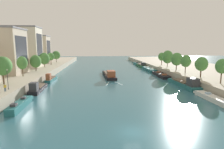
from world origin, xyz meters
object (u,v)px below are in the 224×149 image
lamppost_left_bank (8,78)px  person_on_quay (5,87)px  moored_boat_right_gap_after (141,65)px  moored_boat_right_lone (149,69)px  tree_right_distant (168,57)px  moored_boat_left_downstream (51,79)px  tree_right_second (162,57)px  moored_boat_left_gap_after (20,104)px  moored_boat_right_upstream (136,63)px  tree_left_midway (22,63)px  tree_right_nearest (177,59)px  tree_left_end_of_row (2,66)px  tree_left_distant (51,57)px  tree_right_third (222,66)px  moored_boat_left_lone (38,88)px  tree_left_by_lamp (36,61)px  barge_midriver (109,74)px  moored_boat_right_far (185,84)px  tree_left_third (56,55)px  tree_right_by_lamp (186,61)px  tree_right_past_mid (201,64)px  moored_boat_right_midway (215,99)px  moored_boat_right_second (161,75)px  tree_left_far (44,59)px

lamppost_left_bank → person_on_quay: size_ratio=2.81×
moored_boat_right_gap_after → lamppost_left_bank: bearing=-125.7°
moored_boat_right_lone → tree_right_distant: tree_right_distant is taller
moored_boat_left_downstream → tree_right_second: (48.91, 26.43, 5.99)m
moored_boat_left_gap_after → moored_boat_right_upstream: size_ratio=1.02×
tree_right_second → moored_boat_left_gap_after: bearing=-131.5°
tree_left_midway → tree_right_nearest: size_ratio=0.92×
moored_boat_left_gap_after → tree_left_end_of_row: (-8.45, 11.54, 6.58)m
tree_left_distant → tree_right_third: (56.43, -53.77, 0.31)m
moored_boat_left_lone → tree_left_end_of_row: 10.18m
moored_boat_left_gap_after → tree_left_by_lamp: 38.13m
barge_midriver → tree_right_nearest: 28.11m
moored_boat_right_far → tree_left_third: bearing=130.5°
tree_right_nearest → tree_right_third: bearing=-89.9°
barge_midriver → person_on_quay: size_ratio=13.37×
tree_right_third → tree_right_by_lamp: bearing=92.1°
tree_right_past_mid → moored_boat_right_far: bearing=-162.3°
tree_left_third → person_on_quay: size_ratio=4.16×
tree_left_midway → tree_right_nearest: bearing=11.7°
moored_boat_left_downstream → moored_boat_right_midway: size_ratio=0.73×
tree_left_end_of_row → tree_right_past_mid: bearing=6.3°
moored_boat_left_lone → tree_right_second: size_ratio=1.89×
moored_boat_right_far → tree_left_midway: bearing=170.9°
barge_midriver → moored_boat_right_upstream: barge_midriver is taller
lamppost_left_bank → tree_right_by_lamp: bearing=21.9°
moored_boat_right_upstream → barge_midriver: bearing=-113.6°
tree_right_distant → person_on_quay: size_ratio=4.76×
tree_left_by_lamp → moored_boat_right_second: bearing=-1.6°
barge_midriver → tree_left_by_lamp: (-28.63, 0.68, 5.42)m
tree_left_by_lamp → tree_right_distant: (56.00, 8.27, 0.96)m
moored_boat_left_lone → tree_left_far: bearing=102.3°
barge_midriver → moored_boat_right_second: size_ratio=1.40×
moored_boat_left_downstream → lamppost_left_bank: size_ratio=2.24×
moored_boat_right_upstream → person_on_quay: size_ratio=6.38×
moored_boat_left_downstream → moored_boat_right_gap_after: size_ratio=0.70×
tree_left_distant → tree_right_second: 57.40m
moored_boat_left_lone → moored_boat_right_midway: 44.37m
moored_boat_right_second → tree_left_midway: size_ratio=2.39×
moored_boat_left_gap_after → tree_right_third: tree_right_third is taller
moored_boat_left_lone → tree_left_by_lamp: size_ratio=1.94×
moored_boat_left_lone → tree_left_third: (-7.86, 61.08, 6.01)m
moored_boat_right_midway → tree_left_third: bearing=124.1°
moored_boat_left_downstream → person_on_quay: person_on_quay is taller
moored_boat_left_gap_after → moored_boat_left_downstream: size_ratio=1.03×
tree_right_by_lamp → person_on_quay: (-51.39, -22.85, -3.44)m
tree_left_third → person_on_quay: tree_left_third is taller
tree_left_end_of_row → person_on_quay: size_ratio=4.38×
tree_right_by_lamp → moored_boat_right_gap_after: bearing=97.4°
tree_left_third → tree_right_by_lamp: 73.83m
moored_boat_right_midway → tree_right_third: tree_right_third is taller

